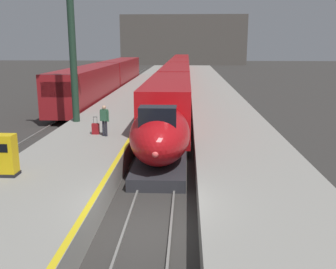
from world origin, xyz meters
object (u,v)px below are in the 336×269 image
regional_train_adjacent (108,77)px  rolling_suitcase (96,129)px  highspeed_train_main (178,75)px  station_column_mid (72,33)px  passenger_near_edge (104,118)px  ticket_machine_yellow (7,157)px

regional_train_adjacent → rolling_suitcase: (4.29, -24.64, -0.77)m
highspeed_train_main → station_column_mid: size_ratio=8.07×
station_column_mid → passenger_near_edge: (2.70, -3.96, -4.56)m
passenger_near_edge → rolling_suitcase: bearing=145.1°
station_column_mid → ticket_machine_yellow: bearing=-88.1°
regional_train_adjacent → station_column_mid: size_ratio=3.97×
regional_train_adjacent → ticket_machine_yellow: 31.76m
regional_train_adjacent → passenger_near_edge: regional_train_adjacent is taller
station_column_mid → ticket_machine_yellow: 11.59m
passenger_near_edge → ticket_machine_yellow: bearing=-109.6°
passenger_near_edge → rolling_suitcase: 1.01m
regional_train_adjacent → station_column_mid: (2.20, -21.11, 4.47)m
station_column_mid → rolling_suitcase: (2.09, -3.53, -5.24)m
regional_train_adjacent → rolling_suitcase: bearing=-80.1°
highspeed_train_main → station_column_mid: station_column_mid is taller
regional_train_adjacent → rolling_suitcase: regional_train_adjacent is taller
rolling_suitcase → ticket_machine_yellow: (-1.74, -7.01, 0.44)m
highspeed_train_main → passenger_near_edge: 31.00m
highspeed_train_main → ticket_machine_yellow: size_ratio=46.55×
regional_train_adjacent → passenger_near_edge: 25.54m
station_column_mid → ticket_machine_yellow: (0.35, -10.55, -4.81)m
highspeed_train_main → regional_train_adjacent: 9.95m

